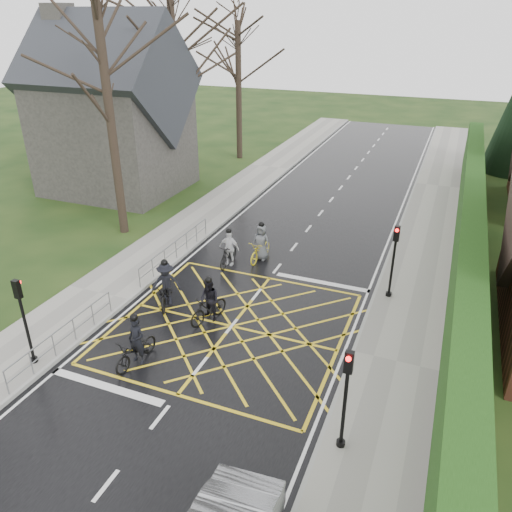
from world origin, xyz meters
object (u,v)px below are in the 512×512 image
Objects in this scene: cyclist_mid at (166,288)px; cyclist_front at (229,252)px; cyclist_back at (209,304)px; cyclist_rear at (136,348)px; cyclist_lead at (261,247)px.

cyclist_mid reaches higher than cyclist_front.
cyclist_rear is at bearing -89.34° from cyclist_back.
cyclist_back is at bearing -75.24° from cyclist_front.
cyclist_lead is (0.99, 8.70, 0.05)m from cyclist_rear.
cyclist_lead is at bearing 110.18° from cyclist_back.
cyclist_back is (1.07, 3.18, 0.09)m from cyclist_rear.
cyclist_rear is 3.35m from cyclist_back.
cyclist_lead reaches higher than cyclist_front.
cyclist_front is at bearing -133.26° from cyclist_lead.
cyclist_mid is (-1.04, 3.59, 0.11)m from cyclist_rear.
cyclist_back is at bearing -35.80° from cyclist_mid.
cyclist_back is 1.05× the size of cyclist_front.
cyclist_rear is 1.00× the size of cyclist_lead.
cyclist_lead is (2.02, 5.11, -0.06)m from cyclist_mid.
cyclist_lead is (-0.09, 5.53, -0.04)m from cyclist_back.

